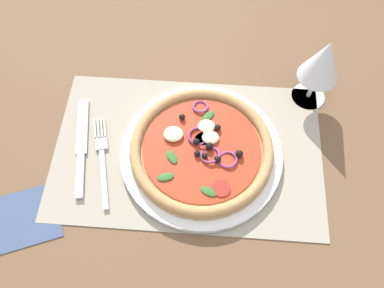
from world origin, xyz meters
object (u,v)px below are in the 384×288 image
knife (82,145)px  napkin (25,217)px  plate (201,153)px  pizza (202,149)px  fork (102,156)px  wine_glass (323,62)px

knife → napkin: bearing=145.0°
knife → plate: bearing=-100.4°
pizza → napkin: bearing=-154.2°
fork → napkin: fork is taller
pizza → wine_glass: 25.58cm
napkin → knife: bearing=64.6°
pizza → wine_glass: (19.83, 14.34, 7.47)cm
knife → napkin: 15.28cm
pizza → wine_glass: wine_glass is taller
plate → napkin: 31.15cm
pizza → napkin: (-28.06, -13.55, -2.50)cm
pizza → wine_glass: bearing=35.9°
knife → wine_glass: bearing=-80.8°
plate → wine_glass: (19.83, 14.38, 9.15)cm
fork → napkin: bearing=124.0°
plate → fork: plate is taller
wine_glass → napkin: bearing=-149.8°
pizza → fork: bearing=-174.5°
plate → knife: plate is taller
pizza → fork: pizza is taller
plate → napkin: bearing=-154.3°
wine_glass → napkin: size_ratio=1.35×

